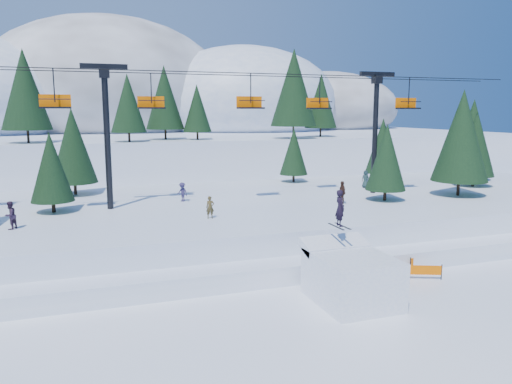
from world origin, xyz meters
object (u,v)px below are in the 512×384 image
object	(u,v)px
chairlift	(239,114)
banner_near	(417,270)
jump_kicker	(351,276)
banner_far	(424,259)

from	to	relation	value
chairlift	banner_near	size ratio (longest dim) A/B	17.39
banner_near	jump_kicker	bearing A→B (deg)	-162.31
banner_near	banner_far	distance (m)	2.43
chairlift	banner_far	distance (m)	17.31
jump_kicker	banner_far	size ratio (longest dim) A/B	2.04
jump_kicker	banner_near	bearing A→B (deg)	17.69
banner_near	banner_far	bearing A→B (deg)	43.38
jump_kicker	banner_near	xyz separation A→B (m)	(5.27, 1.68, -0.80)
chairlift	jump_kicker	bearing A→B (deg)	-86.86
jump_kicker	banner_near	world-z (taller)	jump_kicker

